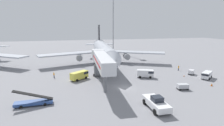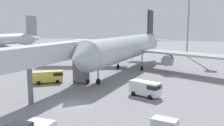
{
  "view_description": "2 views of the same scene",
  "coord_description": "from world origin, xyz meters",
  "px_view_note": "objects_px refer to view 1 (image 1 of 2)",
  "views": [
    {
      "loc": [
        -13.71,
        -41.09,
        15.12
      ],
      "look_at": [
        1.06,
        17.16,
        2.74
      ],
      "focal_mm": 29.66,
      "sensor_mm": 36.0,
      "label": 1
    },
    {
      "loc": [
        15.55,
        -28.46,
        10.61
      ],
      "look_at": [
        0.06,
        16.59,
        3.33
      ],
      "focal_mm": 39.36,
      "sensor_mm": 36.0,
      "label": 2
    }
  ],
  "objects_px": {
    "pushback_tug": "(156,103)",
    "baggage_cart_mid_left": "(191,72)",
    "belt_loader_truck": "(34,101)",
    "apron_light_mast": "(113,14)",
    "service_van_far_left": "(80,75)",
    "safety_cone_bravo": "(184,76)",
    "baggage_cart_near_right": "(183,86)",
    "ground_crew_worker_midground": "(54,75)",
    "airplane_at_gate": "(104,51)",
    "jet_bridge": "(101,61)",
    "safety_cone_alpha": "(212,85)",
    "ground_crew_worker_foreground": "(179,68)",
    "service_van_outer_left": "(146,73)",
    "service_van_far_right": "(207,75)"
  },
  "relations": [
    {
      "from": "pushback_tug",
      "to": "safety_cone_bravo",
      "type": "relative_size",
      "value": 13.07
    },
    {
      "from": "service_van_far_left",
      "to": "baggage_cart_near_right",
      "type": "height_order",
      "value": "service_van_far_left"
    },
    {
      "from": "ground_crew_worker_foreground",
      "to": "safety_cone_alpha",
      "type": "bearing_deg",
      "value": -94.55
    },
    {
      "from": "belt_loader_truck",
      "to": "safety_cone_alpha",
      "type": "xyz_separation_m",
      "value": [
        41.78,
        1.24,
        -0.4
      ]
    },
    {
      "from": "baggage_cart_mid_left",
      "to": "ground_crew_worker_foreground",
      "type": "distance_m",
      "value": 5.43
    },
    {
      "from": "service_van_far_right",
      "to": "safety_cone_bravo",
      "type": "relative_size",
      "value": 9.11
    },
    {
      "from": "ground_crew_worker_midground",
      "to": "safety_cone_bravo",
      "type": "relative_size",
      "value": 3.27
    },
    {
      "from": "pushback_tug",
      "to": "service_van_far_left",
      "type": "xyz_separation_m",
      "value": [
        -12.05,
        22.43,
        0.12
      ]
    },
    {
      "from": "pushback_tug",
      "to": "safety_cone_alpha",
      "type": "relative_size",
      "value": 9.19
    },
    {
      "from": "service_van_far_left",
      "to": "baggage_cart_near_right",
      "type": "relative_size",
      "value": 1.94
    },
    {
      "from": "baggage_cart_near_right",
      "to": "safety_cone_alpha",
      "type": "height_order",
      "value": "baggage_cart_near_right"
    },
    {
      "from": "service_van_far_right",
      "to": "safety_cone_bravo",
      "type": "xyz_separation_m",
      "value": [
        -4.9,
        3.5,
        -0.86
      ]
    },
    {
      "from": "jet_bridge",
      "to": "safety_cone_alpha",
      "type": "height_order",
      "value": "jet_bridge"
    },
    {
      "from": "belt_loader_truck",
      "to": "apron_light_mast",
      "type": "bearing_deg",
      "value": 63.41
    },
    {
      "from": "ground_crew_worker_foreground",
      "to": "safety_cone_bravo",
      "type": "height_order",
      "value": "ground_crew_worker_foreground"
    },
    {
      "from": "airplane_at_gate",
      "to": "jet_bridge",
      "type": "distance_m",
      "value": 23.85
    },
    {
      "from": "service_van_far_left",
      "to": "apron_light_mast",
      "type": "bearing_deg",
      "value": 65.53
    },
    {
      "from": "ground_crew_worker_foreground",
      "to": "safety_cone_bravo",
      "type": "bearing_deg",
      "value": -111.03
    },
    {
      "from": "airplane_at_gate",
      "to": "service_van_outer_left",
      "type": "bearing_deg",
      "value": -68.3
    },
    {
      "from": "service_van_outer_left",
      "to": "ground_crew_worker_midground",
      "type": "bearing_deg",
      "value": 166.54
    },
    {
      "from": "airplane_at_gate",
      "to": "service_van_outer_left",
      "type": "height_order",
      "value": "airplane_at_gate"
    },
    {
      "from": "ground_crew_worker_midground",
      "to": "apron_light_mast",
      "type": "relative_size",
      "value": 0.06
    },
    {
      "from": "jet_bridge",
      "to": "service_van_far_right",
      "type": "height_order",
      "value": "jet_bridge"
    },
    {
      "from": "baggage_cart_near_right",
      "to": "apron_light_mast",
      "type": "bearing_deg",
      "value": 90.28
    },
    {
      "from": "service_van_outer_left",
      "to": "service_van_far_right",
      "type": "distance_m",
      "value": 17.4
    },
    {
      "from": "service_van_far_left",
      "to": "baggage_cart_near_right",
      "type": "bearing_deg",
      "value": -32.19
    },
    {
      "from": "belt_loader_truck",
      "to": "safety_cone_bravo",
      "type": "relative_size",
      "value": 13.34
    },
    {
      "from": "service_van_outer_left",
      "to": "ground_crew_worker_midground",
      "type": "xyz_separation_m",
      "value": [
        -26.0,
        6.23,
        -0.38
      ]
    },
    {
      "from": "pushback_tug",
      "to": "safety_cone_bravo",
      "type": "bearing_deg",
      "value": 43.97
    },
    {
      "from": "safety_cone_bravo",
      "to": "apron_light_mast",
      "type": "xyz_separation_m",
      "value": [
        -7.74,
        54.65,
        20.73
      ]
    },
    {
      "from": "ground_crew_worker_midground",
      "to": "belt_loader_truck",
      "type": "bearing_deg",
      "value": -98.45
    },
    {
      "from": "service_van_far_right",
      "to": "baggage_cart_near_right",
      "type": "distance_m",
      "value": 13.91
    },
    {
      "from": "baggage_cart_mid_left",
      "to": "apron_light_mast",
      "type": "bearing_deg",
      "value": 102.01
    },
    {
      "from": "service_van_far_right",
      "to": "ground_crew_worker_foreground",
      "type": "bearing_deg",
      "value": 102.39
    },
    {
      "from": "service_van_far_left",
      "to": "safety_cone_bravo",
      "type": "bearing_deg",
      "value": -8.58
    },
    {
      "from": "ground_crew_worker_foreground",
      "to": "apron_light_mast",
      "type": "bearing_deg",
      "value": 102.25
    },
    {
      "from": "belt_loader_truck",
      "to": "service_van_far_left",
      "type": "relative_size",
      "value": 1.31
    },
    {
      "from": "pushback_tug",
      "to": "ground_crew_worker_foreground",
      "type": "bearing_deg",
      "value": 49.45
    },
    {
      "from": "baggage_cart_mid_left",
      "to": "ground_crew_worker_midground",
      "type": "bearing_deg",
      "value": 171.02
    },
    {
      "from": "baggage_cart_mid_left",
      "to": "safety_cone_bravo",
      "type": "bearing_deg",
      "value": -157.21
    },
    {
      "from": "service_van_outer_left",
      "to": "safety_cone_alpha",
      "type": "distance_m",
      "value": 17.21
    },
    {
      "from": "service_van_outer_left",
      "to": "safety_cone_alpha",
      "type": "xyz_separation_m",
      "value": [
        13.0,
        -11.23,
        -0.93
      ]
    },
    {
      "from": "airplane_at_gate",
      "to": "baggage_cart_near_right",
      "type": "height_order",
      "value": "airplane_at_gate"
    },
    {
      "from": "baggage_cart_mid_left",
      "to": "safety_cone_alpha",
      "type": "bearing_deg",
      "value": -101.5
    },
    {
      "from": "service_van_far_left",
      "to": "safety_cone_alpha",
      "type": "bearing_deg",
      "value": -23.81
    },
    {
      "from": "service_van_far_right",
      "to": "baggage_cart_near_right",
      "type": "relative_size",
      "value": 1.74
    },
    {
      "from": "pushback_tug",
      "to": "baggage_cart_mid_left",
      "type": "bearing_deg",
      "value": 41.24
    },
    {
      "from": "service_van_outer_left",
      "to": "apron_light_mast",
      "type": "bearing_deg",
      "value": 85.75
    },
    {
      "from": "service_van_outer_left",
      "to": "apron_light_mast",
      "type": "distance_m",
      "value": 56.55
    },
    {
      "from": "baggage_cart_near_right",
      "to": "ground_crew_worker_midground",
      "type": "xyz_separation_m",
      "value": [
        -30.24,
        17.94,
        0.15
      ]
    }
  ]
}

